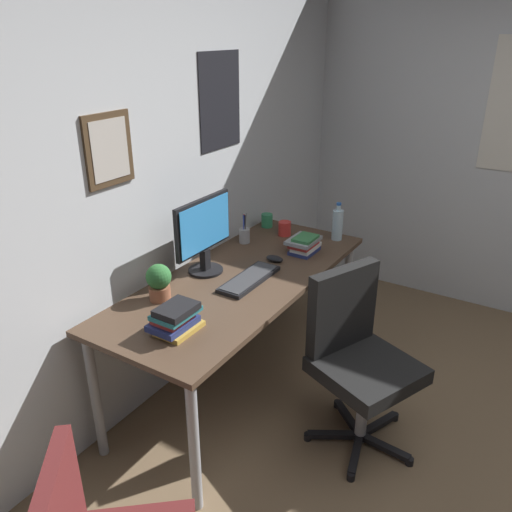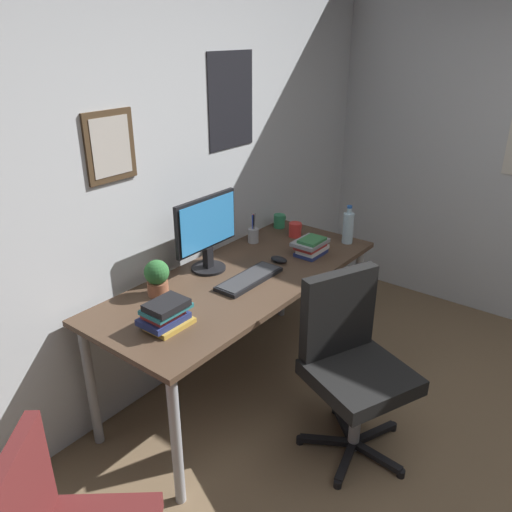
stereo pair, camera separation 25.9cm
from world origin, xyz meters
name	(u,v)px [view 2 (the right image)]	position (x,y,z in m)	size (l,w,h in m)	color
wall_back	(147,178)	(0.00, 2.15, 1.30)	(4.40, 0.10, 2.60)	silver
desk	(242,287)	(0.25, 1.70, 0.68)	(1.81, 0.74, 0.76)	#4C3828
office_chair	(351,357)	(0.22, 0.98, 0.53)	(0.60, 0.61, 0.95)	black
monitor	(207,231)	(0.20, 1.91, 0.99)	(0.46, 0.20, 0.43)	black
keyboard	(249,279)	(0.22, 1.63, 0.77)	(0.43, 0.15, 0.03)	black
computer_mouse	(279,260)	(0.52, 1.64, 0.77)	(0.06, 0.11, 0.04)	black
water_bottle	(348,227)	(1.05, 1.47, 0.86)	(0.07, 0.07, 0.25)	silver
coffee_mug_near	(280,221)	(1.01, 1.98, 0.80)	(0.12, 0.08, 0.09)	#2D8C59
coffee_mug_far	(295,230)	(0.93, 1.80, 0.80)	(0.12, 0.08, 0.10)	red
potted_plant	(157,277)	(-0.19, 1.91, 0.86)	(0.13, 0.13, 0.19)	brown
pen_cup	(253,234)	(0.68, 1.96, 0.81)	(0.07, 0.07, 0.20)	#9EA0A5
book_stack_left	(166,314)	(-0.39, 1.64, 0.82)	(0.22, 0.18, 0.14)	gold
book_stack_right	(311,246)	(0.74, 1.55, 0.81)	(0.22, 0.16, 0.11)	navy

